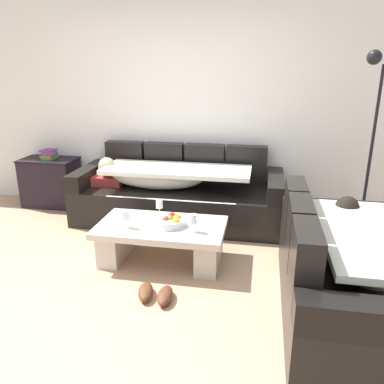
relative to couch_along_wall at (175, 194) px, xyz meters
The scene contains 14 objects.
ground_plane 1.66m from the couch_along_wall, 90.44° to the right, with size 14.00×14.00×0.00m, color tan.
back_wall 1.15m from the couch_along_wall, 91.35° to the left, with size 9.00×0.10×2.70m, color white.
couch_along_wall is the anchor object (origin of this frame).
couch_near_window 2.31m from the couch_along_wall, 43.93° to the right, with size 0.92×1.81×0.88m.
coffee_table 1.06m from the couch_along_wall, 84.23° to the right, with size 1.20×0.68×0.38m.
fruit_bowl 1.08m from the couch_along_wall, 79.43° to the right, with size 0.28×0.28×0.10m.
wine_glass_near_left 1.20m from the couch_along_wall, 99.36° to the right, with size 0.07×0.07×0.17m.
wine_glass_near_right 1.24m from the couch_along_wall, 69.58° to the right, with size 0.07×0.07×0.17m.
wine_glass_far_back 0.85m from the couch_along_wall, 87.81° to the right, with size 0.07×0.07×0.17m.
open_magazine 1.00m from the couch_along_wall, 73.24° to the right, with size 0.28×0.21×0.01m, color white.
side_cabinet 1.78m from the couch_along_wall, behind, with size 0.72×0.44×0.64m.
book_stack_on_cabinet 1.80m from the couch_along_wall, behind, with size 0.19×0.23×0.12m.
floor_lamp 2.21m from the couch_along_wall, ahead, with size 0.33×0.31×1.95m.
pair_of_shoes 1.72m from the couch_along_wall, 82.64° to the right, with size 0.33×0.31×0.09m.
Camera 1 is at (1.02, -2.66, 1.79)m, focal length 35.96 mm.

